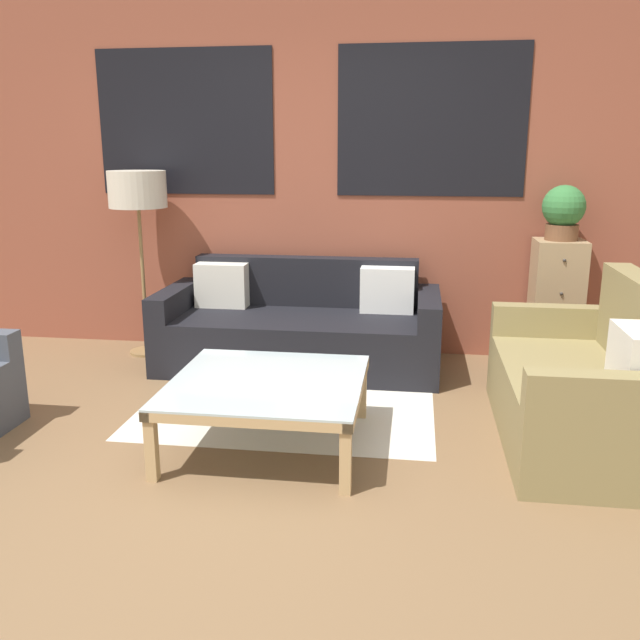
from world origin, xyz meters
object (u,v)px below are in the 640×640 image
object	(u,v)px
couch_dark	(300,330)
coffee_table	(267,388)
floor_lamp	(138,196)
settee_vintage	(587,389)
potted_plant	(563,211)
drawer_cabinet	(555,304)

from	to	relation	value
couch_dark	coffee_table	world-z (taller)	couch_dark
floor_lamp	settee_vintage	bearing A→B (deg)	-22.63
potted_plant	settee_vintage	bearing A→B (deg)	-93.17
coffee_table	floor_lamp	bearing A→B (deg)	130.17
drawer_cabinet	potted_plant	distance (m)	0.69
settee_vintage	couch_dark	bearing A→B (deg)	147.63
couch_dark	floor_lamp	size ratio (longest dim) A/B	1.43
couch_dark	coffee_table	size ratio (longest dim) A/B	1.99
coffee_table	floor_lamp	world-z (taller)	floor_lamp
potted_plant	couch_dark	bearing A→B (deg)	-172.86
coffee_table	drawer_cabinet	xyz separation A→B (m)	(1.82, 1.69, 0.14)
couch_dark	floor_lamp	distance (m)	1.61
couch_dark	drawer_cabinet	bearing A→B (deg)	7.14
settee_vintage	drawer_cabinet	bearing A→B (deg)	86.83
settee_vintage	coffee_table	bearing A→B (deg)	-170.07
couch_dark	potted_plant	xyz separation A→B (m)	(1.88, 0.24, 0.89)
settee_vintage	coffee_table	size ratio (longest dim) A/B	1.47
drawer_cabinet	potted_plant	world-z (taller)	potted_plant
couch_dark	potted_plant	world-z (taller)	potted_plant
couch_dark	floor_lamp	world-z (taller)	floor_lamp
floor_lamp	potted_plant	distance (m)	3.16
coffee_table	floor_lamp	size ratio (longest dim) A/B	0.72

